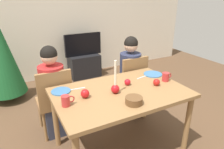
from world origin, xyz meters
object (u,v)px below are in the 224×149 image
christmas_tree (1,54)px  tv_stand (84,66)px  plate_left (61,91)px  plate_right (153,74)px  apple_by_right_mug (85,94)px  chair_right (131,82)px  mug_right (166,77)px  dining_table (121,98)px  person_right_child (130,77)px  apple_near_candle (156,82)px  person_left_child (54,93)px  bowl_walnuts (134,100)px  chair_left (55,99)px  apple_by_left_plate (128,82)px  tv (83,44)px  mug_left (66,101)px  candle_centerpiece (115,87)px

christmas_tree → tv_stand: bearing=14.2°
christmas_tree → plate_left: 1.72m
christmas_tree → plate_right: bearing=-45.0°
apple_by_right_mug → chair_right: bearing=31.6°
tv_stand → chair_right: bearing=-86.5°
plate_right → mug_right: (0.01, -0.23, 0.05)m
dining_table → person_right_child: (0.53, 0.64, -0.10)m
person_right_child → apple_near_candle: size_ratio=15.01×
person_left_child → mug_right: bearing=-28.7°
person_left_child → person_right_child: (1.11, 0.00, 0.00)m
dining_table → chair_right: (0.53, 0.61, -0.15)m
person_left_child → bowl_walnuts: (0.56, -0.92, 0.21)m
chair_left → person_left_child: size_ratio=0.77×
apple_by_left_plate → bowl_walnuts: bearing=-113.5°
person_right_child → tv: 1.67m
plate_right → bowl_walnuts: bearing=-141.2°
person_right_child → mug_right: size_ratio=9.19×
chair_left → tv_stand: chair_left is taller
plate_right → chair_left: bearing=161.7°
person_right_child → person_left_child: bearing=180.0°
mug_right → apple_near_candle: bearing=-164.3°
tv_stand → bowl_walnuts: 2.68m
chair_right → mug_right: size_ratio=7.06×
chair_right → tv: size_ratio=1.14×
plate_right → mug_left: mug_left is taller
chair_right → christmas_tree: christmas_tree is taller
candle_centerpiece → apple_near_candle: size_ratio=4.57×
chair_right → mug_left: 1.32m
tv → mug_left: bearing=-113.7°
tv_stand → plate_right: 2.15m
plate_right → mug_right: size_ratio=1.82×
dining_table → mug_right: bearing=-1.0°
tv_stand → mug_right: mug_right is taller
christmas_tree → plate_right: size_ratio=6.80×
apple_by_left_plate → plate_right: bearing=14.4°
chair_right → plate_right: chair_right is taller
tv_stand → plate_left: size_ratio=3.14×
chair_right → bowl_walnuts: (-0.55, -0.89, 0.27)m
plate_left → plate_right: (1.17, -0.07, 0.00)m
chair_right → apple_by_left_plate: chair_right is taller
person_left_child → mug_right: size_ratio=9.19×
person_left_child → apple_near_candle: person_left_child is taller
tv → apple_by_right_mug: tv is taller
apple_near_candle → apple_by_right_mug: apple_by_right_mug is taller
apple_near_candle → bowl_walnuts: bearing=-153.8°
tv → candle_centerpiece: 2.36m
tv → christmas_tree: bearing=-165.8°
tv_stand → plate_right: size_ratio=2.76×
chair_left → plate_right: chair_left is taller
candle_centerpiece → bowl_walnuts: size_ratio=2.17×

